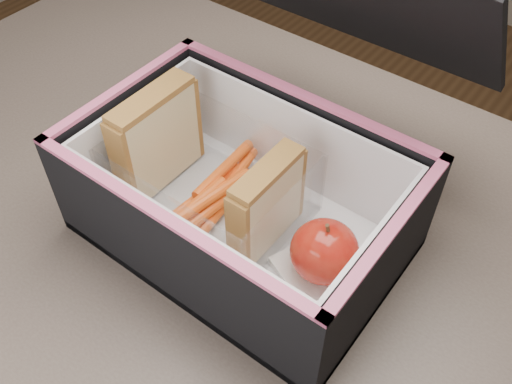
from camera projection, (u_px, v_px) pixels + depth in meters
kitchen_table at (240, 323)px, 0.63m from camera, size 1.20×0.80×0.75m
lunch_bag at (245, 187)px, 0.56m from camera, size 0.32×0.34×0.28m
plastic_tub at (210, 181)px, 0.58m from camera, size 0.19×0.14×0.08m
sandwich_left at (157, 138)px, 0.60m from camera, size 0.03×0.10×0.11m
sandwich_right at (267, 204)px, 0.54m from camera, size 0.02×0.09×0.10m
carrot_sticks at (217, 195)px, 0.60m from camera, size 0.04×0.16×0.03m
paper_napkin at (318, 270)px, 0.55m from camera, size 0.09×0.09×0.01m
red_apple at (324, 251)px, 0.53m from camera, size 0.08×0.08×0.07m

